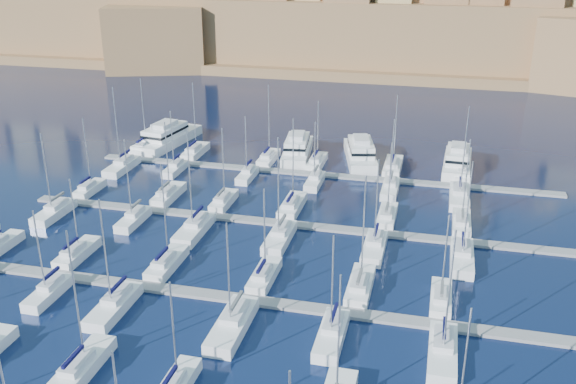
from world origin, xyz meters
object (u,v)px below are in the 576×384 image
(motor_yacht_d, at_px, (457,161))
(sailboat_2, at_px, (82,366))
(motor_yacht_b, at_px, (297,149))
(motor_yacht_a, at_px, (167,137))
(motor_yacht_c, at_px, (360,153))

(motor_yacht_d, bearing_deg, sailboat_2, -117.36)
(sailboat_2, relative_size, motor_yacht_d, 0.97)
(motor_yacht_d, bearing_deg, motor_yacht_b, 180.00)
(motor_yacht_a, bearing_deg, sailboat_2, -72.71)
(motor_yacht_a, relative_size, motor_yacht_c, 1.10)
(sailboat_2, height_order, motor_yacht_c, sailboat_2)
(motor_yacht_b, xyz_separation_m, motor_yacht_d, (30.29, -0.00, -0.00))
(motor_yacht_b, distance_m, motor_yacht_d, 30.29)
(motor_yacht_b, bearing_deg, motor_yacht_c, 2.06)
(motor_yacht_c, height_order, motor_yacht_d, same)
(sailboat_2, bearing_deg, motor_yacht_c, 75.55)
(sailboat_2, distance_m, motor_yacht_a, 74.45)
(sailboat_2, relative_size, motor_yacht_b, 0.95)
(motor_yacht_a, relative_size, motor_yacht_b, 1.18)
(sailboat_2, height_order, motor_yacht_a, sailboat_2)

